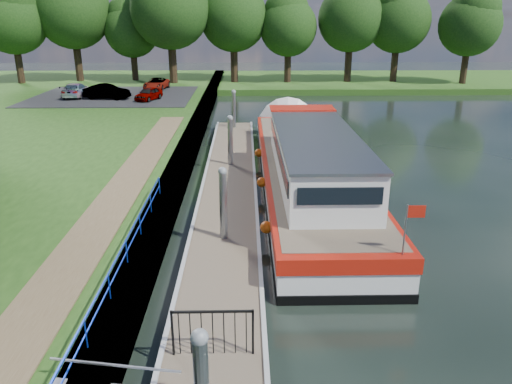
{
  "coord_description": "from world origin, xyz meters",
  "views": [
    {
      "loc": [
        0.76,
        -7.28,
        7.7
      ],
      "look_at": [
        1.15,
        10.38,
        1.4
      ],
      "focal_mm": 35.0,
      "sensor_mm": 36.0,
      "label": 1
    }
  ],
  "objects_px": {
    "car_a": "(149,94)",
    "car_d": "(156,84)",
    "barge": "(306,164)",
    "car_b": "(107,92)",
    "car_c": "(76,90)",
    "pontoon": "(228,198)"
  },
  "relations": [
    {
      "from": "car_a",
      "to": "car_d",
      "type": "bearing_deg",
      "value": 113.26
    },
    {
      "from": "barge",
      "to": "car_b",
      "type": "height_order",
      "value": "barge"
    },
    {
      "from": "car_d",
      "to": "car_c",
      "type": "bearing_deg",
      "value": -138.26
    },
    {
      "from": "pontoon",
      "to": "car_b",
      "type": "relative_size",
      "value": 7.81
    },
    {
      "from": "pontoon",
      "to": "car_d",
      "type": "height_order",
      "value": "car_d"
    },
    {
      "from": "barge",
      "to": "car_c",
      "type": "xyz_separation_m",
      "value": [
        -17.66,
        22.08,
        0.36
      ]
    },
    {
      "from": "car_d",
      "to": "car_a",
      "type": "bearing_deg",
      "value": -80.43
    },
    {
      "from": "barge",
      "to": "car_c",
      "type": "bearing_deg",
      "value": 128.66
    },
    {
      "from": "car_a",
      "to": "car_d",
      "type": "distance_m",
      "value": 6.33
    },
    {
      "from": "barge",
      "to": "car_a",
      "type": "xyz_separation_m",
      "value": [
        -11.0,
        20.26,
        0.28
      ]
    },
    {
      "from": "pontoon",
      "to": "car_b",
      "type": "xyz_separation_m",
      "value": [
        -11.09,
        23.12,
        1.28
      ]
    },
    {
      "from": "barge",
      "to": "car_d",
      "type": "xyz_separation_m",
      "value": [
        -11.38,
        26.58,
        0.3
      ]
    },
    {
      "from": "pontoon",
      "to": "barge",
      "type": "relative_size",
      "value": 1.42
    },
    {
      "from": "car_b",
      "to": "car_c",
      "type": "height_order",
      "value": "car_b"
    },
    {
      "from": "car_b",
      "to": "pontoon",
      "type": "bearing_deg",
      "value": -146.01
    },
    {
      "from": "car_b",
      "to": "car_c",
      "type": "relative_size",
      "value": 0.91
    },
    {
      "from": "pontoon",
      "to": "car_c",
      "type": "bearing_deg",
      "value": 120.1
    },
    {
      "from": "pontoon",
      "to": "barge",
      "type": "xyz_separation_m",
      "value": [
        3.6,
        2.19,
        0.9
      ]
    },
    {
      "from": "barge",
      "to": "car_d",
      "type": "height_order",
      "value": "barge"
    },
    {
      "from": "pontoon",
      "to": "car_d",
      "type": "relative_size",
      "value": 7.61
    },
    {
      "from": "barge",
      "to": "car_a",
      "type": "bearing_deg",
      "value": 118.5
    },
    {
      "from": "barge",
      "to": "car_d",
      "type": "bearing_deg",
      "value": 113.18
    }
  ]
}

